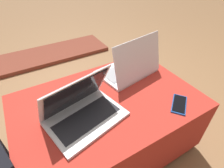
# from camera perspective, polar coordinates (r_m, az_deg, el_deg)

# --- Properties ---
(ground_plane) EXTENTS (14.00, 14.00, 0.00)m
(ground_plane) POSITION_cam_1_polar(r_m,az_deg,el_deg) (1.32, -1.10, -18.83)
(ground_plane) COLOR olive
(ottoman) EXTENTS (1.03, 0.68, 0.43)m
(ottoman) POSITION_cam_1_polar(r_m,az_deg,el_deg) (1.14, -1.23, -12.95)
(ottoman) COLOR maroon
(ottoman) RESTS_ON ground_plane
(laptop_near) EXTENTS (0.41, 0.33, 0.24)m
(laptop_near) POSITION_cam_1_polar(r_m,az_deg,el_deg) (0.87, -9.54, -8.39)
(laptop_near) COLOR silver
(laptop_near) RESTS_ON ottoman
(laptop_far) EXTENTS (0.41, 0.32, 0.27)m
(laptop_far) POSITION_cam_1_polar(r_m,az_deg,el_deg) (1.16, 5.91, 5.49)
(laptop_far) COLOR silver
(laptop_far) RESTS_ON ottoman
(cell_phone) EXTENTS (0.16, 0.15, 0.01)m
(cell_phone) POSITION_cam_1_polar(r_m,az_deg,el_deg) (1.02, 21.08, -6.15)
(cell_phone) COLOR #1E4C9E
(cell_phone) RESTS_ON ottoman
(fireplace_hearth) EXTENTS (1.40, 0.50, 0.04)m
(fireplace_hearth) POSITION_cam_1_polar(r_m,az_deg,el_deg) (2.41, -19.15, 9.31)
(fireplace_hearth) COLOR brown
(fireplace_hearth) RESTS_ON ground_plane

